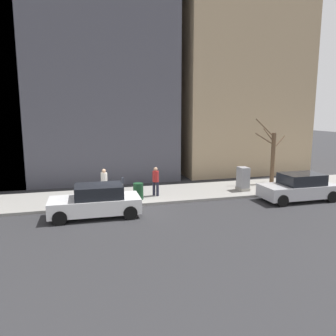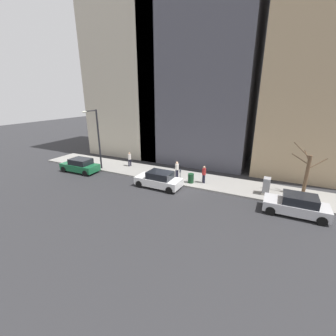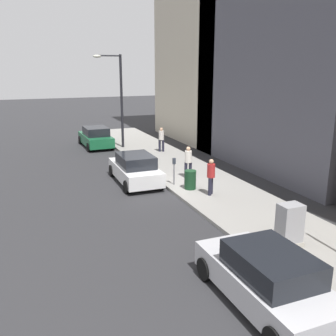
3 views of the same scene
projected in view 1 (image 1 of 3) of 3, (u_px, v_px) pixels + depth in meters
name	position (u px, v px, depth m)	size (l,w,h in m)	color
ground_plane	(121.00, 208.00, 16.94)	(120.00, 120.00, 0.00)	#2B2B2D
sidewalk	(117.00, 197.00, 18.83)	(4.00, 36.00, 0.15)	gray
parked_car_silver	(299.00, 188.00, 18.27)	(1.92, 4.20, 1.52)	#B7B7BC
parked_car_white	(96.00, 201.00, 15.44)	(1.97, 4.23, 1.52)	white
parking_meter	(123.00, 187.00, 17.25)	(0.14, 0.10, 1.35)	slate
utility_box	(243.00, 179.00, 20.03)	(0.83, 0.61, 1.43)	#A8A399
bare_tree	(272.00, 156.00, 21.82)	(0.90, 2.66, 4.34)	brown
trash_bin	(138.00, 191.00, 17.98)	(0.56, 0.56, 0.90)	#14381E
pedestrian_near_meter	(156.00, 180.00, 18.66)	(0.36, 0.36, 1.66)	#1E1E2D
pedestrian_midblock	(104.00, 182.00, 18.12)	(0.39, 0.36, 1.66)	#1E1E2D
office_tower_left	(230.00, 32.00, 27.82)	(10.05, 10.05, 23.20)	tan
office_block_center	(81.00, 0.00, 25.50)	(12.48, 12.48, 26.98)	#4C4C56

